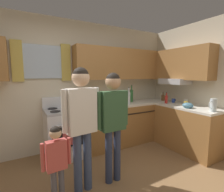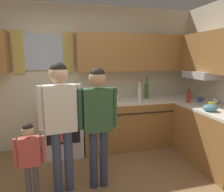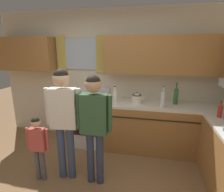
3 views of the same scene
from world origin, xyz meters
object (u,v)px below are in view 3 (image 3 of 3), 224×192
object	(u,v)px
bottle_sauce_red	(220,111)
stovetop_kettle	(137,98)
bottle_wine_green	(176,96)
bottle_milk_white	(115,96)
bottle_tall_clear	(163,99)
small_child	(38,142)
stove_oven	(91,121)
adult_in_plaid	(94,118)
adult_holding_child	(63,113)

from	to	relation	value
bottle_sauce_red	stovetop_kettle	distance (m)	1.32
bottle_wine_green	bottle_milk_white	bearing A→B (deg)	-172.97
bottle_tall_clear	small_child	xyz separation A→B (m)	(-1.71, -1.05, -0.43)
stove_oven	adult_in_plaid	bearing A→B (deg)	-68.47
stovetop_kettle	stove_oven	bearing A→B (deg)	179.04
bottle_wine_green	bottle_sauce_red	bearing A→B (deg)	-44.22
stovetop_kettle	adult_in_plaid	bearing A→B (deg)	-113.78
bottle_wine_green	small_child	bearing A→B (deg)	-146.77
bottle_sauce_red	adult_in_plaid	bearing A→B (deg)	-160.24
bottle_tall_clear	bottle_wine_green	world-z (taller)	bottle_wine_green
stove_oven	small_child	distance (m)	1.27
adult_in_plaid	bottle_tall_clear	bearing A→B (deg)	45.30
bottle_sauce_red	small_child	world-z (taller)	bottle_sauce_red
stove_oven	adult_holding_child	size ratio (longest dim) A/B	0.68
bottle_milk_white	small_child	distance (m)	1.49
bottle_sauce_red	bottle_wine_green	distance (m)	0.77
adult_holding_child	small_child	xyz separation A→B (m)	(-0.35, -0.14, -0.41)
bottle_tall_clear	bottle_wine_green	distance (m)	0.32
bottle_milk_white	adult_in_plaid	xyz separation A→B (m)	(-0.07, -1.02, -0.04)
bottle_tall_clear	stovetop_kettle	world-z (taller)	bottle_tall_clear
stovetop_kettle	adult_in_plaid	size ratio (longest dim) A/B	0.18
adult_in_plaid	adult_holding_child	bearing A→B (deg)	177.77
stove_oven	bottle_wine_green	distance (m)	1.69
bottle_sauce_red	bottle_wine_green	world-z (taller)	bottle_wine_green
stove_oven	bottle_sauce_red	size ratio (longest dim) A/B	4.48
bottle_milk_white	bottle_wine_green	distance (m)	1.09
small_child	adult_holding_child	bearing A→B (deg)	22.14
adult_in_plaid	small_child	size ratio (longest dim) A/B	1.60
stove_oven	bottle_wine_green	bearing A→B (deg)	2.26
adult_in_plaid	small_child	bearing A→B (deg)	-171.09
bottle_sauce_red	bottle_wine_green	size ratio (longest dim) A/B	0.62
stove_oven	bottle_tall_clear	distance (m)	1.48
bottle_milk_white	adult_in_plaid	size ratio (longest dim) A/B	0.20
bottle_wine_green	small_child	distance (m)	2.37
stove_oven	adult_in_plaid	world-z (taller)	adult_in_plaid
bottle_wine_green	stove_oven	bearing A→B (deg)	-177.74
bottle_sauce_red	stovetop_kettle	bearing A→B (deg)	159.54
bottle_tall_clear	adult_in_plaid	distance (m)	1.31
bottle_tall_clear	bottle_sauce_red	distance (m)	0.85
bottle_sauce_red	stovetop_kettle	xyz separation A→B (m)	(-1.23, 0.46, 0.00)
stove_oven	bottle_milk_white	bearing A→B (deg)	-7.97
bottle_tall_clear	stovetop_kettle	distance (m)	0.47
stove_oven	adult_holding_child	world-z (taller)	adult_holding_child
bottle_sauce_red	bottle_wine_green	bearing A→B (deg)	135.78
stove_oven	bottle_milk_white	size ratio (longest dim) A/B	3.51
bottle_tall_clear	adult_in_plaid	size ratio (longest dim) A/B	0.24
bottle_milk_white	bottle_sauce_red	xyz separation A→B (m)	(1.63, -0.41, -0.03)
bottle_sauce_red	adult_in_plaid	xyz separation A→B (m)	(-1.71, -0.61, -0.01)
stovetop_kettle	small_child	world-z (taller)	stovetop_kettle
stovetop_kettle	small_child	size ratio (longest dim) A/B	0.28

